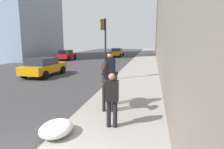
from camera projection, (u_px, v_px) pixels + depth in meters
name	position (u px, v px, depth m)	size (l,w,h in m)	color
mounted_horse_near	(110.00, 77.00, 7.79)	(2.15, 0.63, 2.26)	black
pedestrian_greeting	(112.00, 97.00, 6.12)	(0.30, 0.42, 1.70)	black
car_near_lane	(66.00, 55.00, 28.46)	(3.96, 1.98, 1.44)	maroon
car_mid_lane	(117.00, 52.00, 34.40)	(4.05, 2.05, 1.44)	orange
car_far_lane	(44.00, 66.00, 15.73)	(4.28, 2.15, 1.44)	orange
traffic_light_near_curb	(104.00, 40.00, 13.27)	(0.20, 0.44, 4.19)	black
snow_pile_near	(56.00, 128.00, 5.71)	(1.16, 0.89, 0.40)	white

